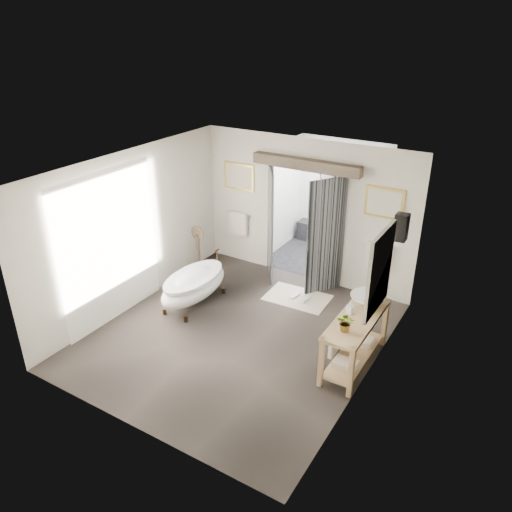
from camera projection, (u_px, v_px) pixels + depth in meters
name	position (u px, v px, depth m)	size (l,w,h in m)	color
ground_plane	(238.00, 335.00, 8.55)	(5.00, 5.00, 0.00)	#453D36
room_shell	(230.00, 237.00, 7.67)	(4.52, 5.02, 2.91)	beige
shower_room	(334.00, 214.00, 11.23)	(2.22, 2.01, 2.51)	black
back_wall_dressing	(302.00, 209.00, 9.66)	(3.82, 0.74, 2.52)	black
clawfoot_tub	(194.00, 285.00, 9.31)	(0.75, 1.67, 0.81)	#3C2817
vanity	(354.00, 337.00, 7.62)	(0.57, 1.60, 0.85)	tan
pedestal_mirror	(198.00, 252.00, 10.49)	(0.31, 0.20, 1.04)	brown
rug	(297.00, 298.00, 9.66)	(1.20, 0.80, 0.01)	beige
slippers	(300.00, 297.00, 9.60)	(0.35, 0.26, 0.05)	silver
basin	(367.00, 300.00, 7.75)	(0.54, 0.54, 0.19)	white
plant	(346.00, 322.00, 7.10)	(0.26, 0.22, 0.28)	gray
soap_bottle_a	(350.00, 308.00, 7.54)	(0.09, 0.09, 0.20)	gray
soap_bottle_b	(371.00, 293.00, 7.99)	(0.13, 0.13, 0.16)	gray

